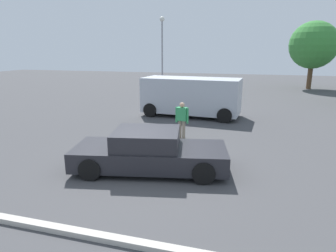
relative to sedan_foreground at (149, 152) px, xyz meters
The scene contains 8 objects.
ground_plane 0.62m from the sedan_foreground, 104.42° to the right, with size 80.00×80.00×0.00m, color #424244.
sedan_foreground is the anchor object (origin of this frame).
dog 3.00m from the sedan_foreground, 121.19° to the left, with size 0.65×0.39×0.44m.
van_white 7.95m from the sedan_foreground, 92.26° to the left, with size 5.44×2.57×2.12m.
pedestrian 3.55m from the sedan_foreground, 86.89° to the left, with size 0.57×0.29×1.52m.
parking_curb 3.56m from the sedan_foreground, 90.81° to the right, with size 9.80×0.20×0.12m, color #B7B2A8.
light_post_near 19.79m from the sedan_foreground, 105.75° to the left, with size 0.44×0.44×6.55m.
tree_back_center 24.53m from the sedan_foreground, 70.26° to the left, with size 4.36×4.36×6.26m.
Camera 1 is at (2.89, -7.73, 3.57)m, focal length 31.17 mm.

